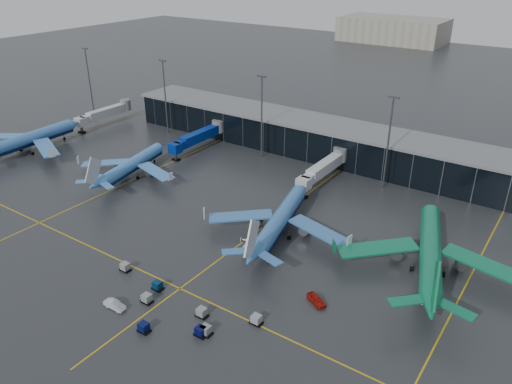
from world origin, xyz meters
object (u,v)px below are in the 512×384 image
Objects in this scene: airliner_klm_near at (281,210)px; mobile_airstair at (248,247)px; airliner_klm_west at (28,131)px; airliner_aer_lingus at (432,239)px; service_van_white at (115,305)px; airliner_arkefly at (132,157)px; baggage_carts at (178,308)px; service_van_red at (317,300)px.

airliner_klm_near is 11.54m from mobile_airstair.
airliner_aer_lingus is (125.50, 7.06, 0.17)m from airliner_klm_west.
airliner_arkefly is at bearing 41.48° from service_van_white.
service_van_white is (-8.62, -29.53, -0.03)m from mobile_airstair.
airliner_klm_west is 98.46m from baggage_carts.
baggage_carts is 7.30× the size of service_van_red.
airliner_klm_near is 8.84× the size of service_van_white.
airliner_klm_west is 93.42m from airliner_klm_near.
mobile_airstair is (-1.96, -10.05, -5.33)m from airliner_klm_near.
airliner_klm_west is 41.78m from airliner_arkefly.
airliner_klm_near is (93.41, 1.64, -0.52)m from airliner_klm_west.
airliner_arkefly reaches higher than mobile_airstair.
mobile_airstair is at bearing -18.56° from service_van_white.
airliner_aer_lingus is (84.06, 1.79, 1.20)m from airliner_arkefly.
airliner_klm_near is at bearing -16.41° from airliner_arkefly.
airliner_arkefly is 74.10m from service_van_red.
airliner_klm_west reaches higher than service_van_red.
baggage_carts is 7.37× the size of service_van_white.
airliner_klm_west reaches higher than mobile_airstair.
mobile_airstair is (-34.05, -15.47, -6.02)m from airliner_aer_lingus.
baggage_carts is 11.65m from service_van_white.
airliner_klm_west is 11.64× the size of mobile_airstair.
airliner_klm_west is 9.60× the size of service_van_white.
airliner_klm_west reaches higher than airliner_arkefly.
airliner_aer_lingus is at bearing -2.12° from service_van_red.
mobile_airstair reaches higher than service_van_white.
airliner_klm_west is at bearing 109.70° from service_van_red.
airliner_arkefly is 8.11× the size of service_van_white.
mobile_airstair is at bearing -7.84° from airliner_klm_west.
airliner_arkefly is at bearing 4.66° from airliner_klm_west.
airliner_klm_near is at bearing 74.81° from service_van_red.
service_van_red is at bearing -10.67° from airliner_klm_west.
mobile_airstair is at bearing -172.80° from airliner_aer_lingus.
airliner_klm_west is at bearing 63.10° from service_van_white.
airliner_klm_west is 125.70m from airliner_aer_lingus.
airliner_arkefly is 9.83× the size of mobile_airstair.
service_van_white is at bearing -27.20° from airliner_klm_west.
airliner_aer_lingus reaches higher than mobile_airstair.
airliner_klm_west is at bearing 174.82° from airliner_arkefly.
baggage_carts is at bearing -104.58° from airliner_klm_near.
service_van_red is at bearing -29.08° from airliner_arkefly.
airliner_klm_near is at bearing -17.25° from service_van_white.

